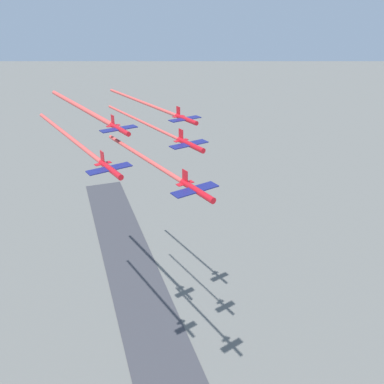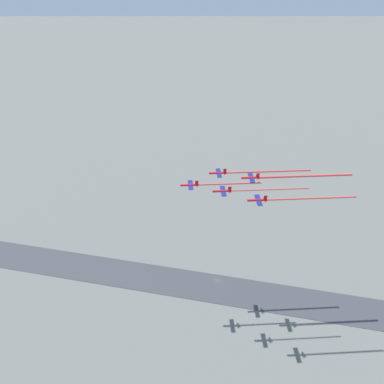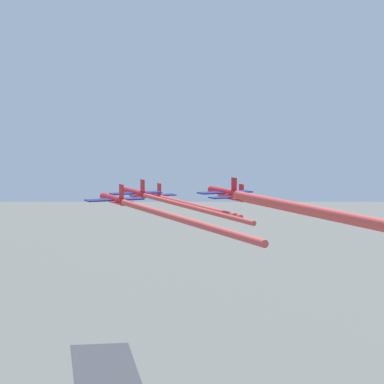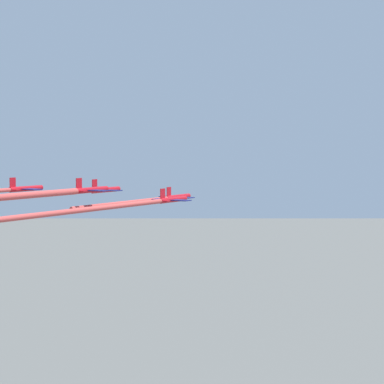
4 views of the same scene
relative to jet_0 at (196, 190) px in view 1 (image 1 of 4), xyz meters
name	(u,v)px [view 1 (image 1 of 4)]	position (x,y,z in m)	size (l,w,h in m)	color
jet_0	(196,190)	(0.00, 0.00, 0.00)	(9.97, 10.19, 3.54)	red
jet_1	(190,144)	(-17.58, -10.54, 2.50)	(9.97, 10.19, 3.54)	red
jet_2	(110,169)	(0.67, -20.49, 0.88)	(9.97, 10.19, 3.54)	red
jet_3	(186,119)	(-35.16, -21.09, 3.38)	(9.97, 10.19, 3.54)	red
jet_4	(119,129)	(-16.91, -31.03, 3.81)	(9.97, 10.19, 3.54)	red
smoke_trail_0	(141,156)	(-11.18, -20.53, -0.05)	(18.59, 33.02, 0.98)	#D84C47
smoke_trail_1	(139,120)	(-30.44, -34.16, 2.45)	(21.77, 39.09, 0.77)	#D84C47
smoke_trail_2	(66,134)	(-14.03, -47.49, 0.83)	(25.74, 46.02, 1.09)	#D84C47
smoke_trail_3	(139,101)	(-49.19, -46.83, 3.33)	(24.27, 43.46, 0.97)	#D84C47
smoke_trail_4	(78,106)	(-32.34, -59.37, 3.75)	(27.47, 48.85, 1.40)	#D84C47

